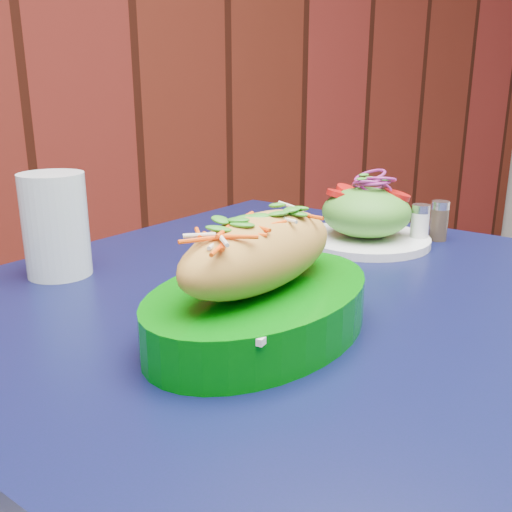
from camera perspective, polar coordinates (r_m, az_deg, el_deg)
cafe_table at (r=0.70m, az=6.17°, el=-10.62°), size 1.01×1.01×0.75m
banh_mi_basket at (r=0.55m, az=0.43°, el=-3.04°), size 0.32×0.26×0.13m
salad_plate at (r=0.87m, az=10.92°, el=3.77°), size 0.19×0.19×0.11m
water_glass at (r=0.75m, az=-19.40°, el=2.94°), size 0.08×0.08×0.13m
salt_shaker at (r=0.89m, az=16.05°, el=3.02°), size 0.03×0.03×0.06m
pepper_shaker at (r=0.92m, az=17.83°, el=3.37°), size 0.03×0.03×0.06m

